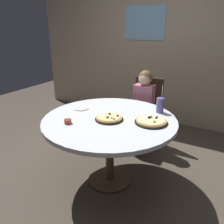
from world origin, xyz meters
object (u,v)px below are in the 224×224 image
Objects in this scene: diner_child at (141,115)px; soda_cup at (160,105)px; plate_small at (81,108)px; pizza_cheese at (151,121)px; chair_wooden at (146,108)px; dining_table at (110,126)px; pizza_veggie at (109,118)px; sauce_bowl at (68,121)px.

diner_child is 0.68m from soda_cup.
pizza_cheese is at bearing 0.57° from plate_small.
soda_cup reaches higher than pizza_cheese.
soda_cup is (0.38, -0.44, 0.35)m from diner_child.
soda_cup reaches higher than chair_wooden.
dining_table is 4.78× the size of pizza_veggie.
diner_child is (0.01, -0.18, -0.05)m from chair_wooden.
pizza_cheese reaches higher than dining_table.
sauce_bowl is 0.39× the size of plate_small.
plate_small is (-0.81, -0.33, -0.08)m from soda_cup.
soda_cup reaches higher than plate_small.
sauce_bowl is (-0.30, -0.27, 0.00)m from pizza_veggie.
pizza_cheese is 0.32m from soda_cup.
sauce_bowl reaches higher than dining_table.
pizza_veggie reaches higher than dining_table.
chair_wooden is 0.19m from diner_child.
pizza_veggie is at bearing -64.39° from dining_table.
diner_child is 0.91m from pizza_cheese.
dining_table is at bearing -133.20° from soda_cup.
diner_child is at bearing 89.82° from dining_table.
pizza_veggie is 0.58m from soda_cup.
chair_wooden is (-0.00, 1.04, -0.14)m from dining_table.
plate_small is at bearing -179.43° from pizza_cheese.
diner_child is at bearing 76.25° from sauce_bowl.
dining_table is 4.26× the size of pizza_cheese.
pizza_veggie is (0.02, -0.04, 0.10)m from dining_table.
diner_child is at bearing 60.83° from plate_small.
diner_child is 3.82× the size of pizza_veggie.
plate_small is at bearing -119.17° from diner_child.
dining_table is 0.88m from diner_child.
pizza_cheese is 1.77× the size of plate_small.
chair_wooden is 1.07m from plate_small.
sauce_bowl is (-0.29, -1.17, 0.29)m from diner_child.
sauce_bowl is at bearing -132.32° from dining_table.
pizza_cheese is (0.41, 0.09, 0.10)m from dining_table.
chair_wooden is at bearing 113.58° from pizza_cheese.
chair_wooden is 0.88× the size of diner_child.
soda_cup is (-0.02, 0.32, 0.06)m from pizza_cheese.
pizza_veggie is 0.89× the size of pizza_cheese.
diner_child is at bearing 118.07° from pizza_cheese.
chair_wooden is 1.06m from pizza_cheese.
soda_cup is at bearing 21.81° from plate_small.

